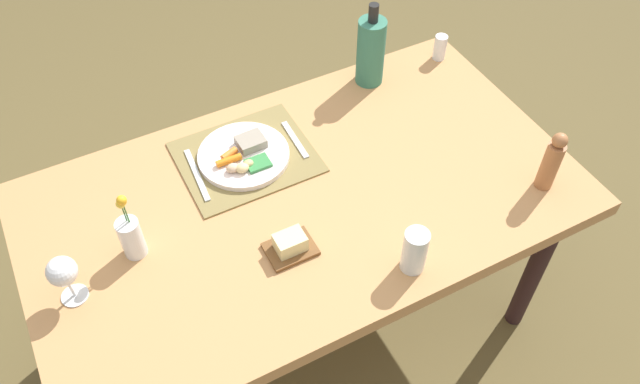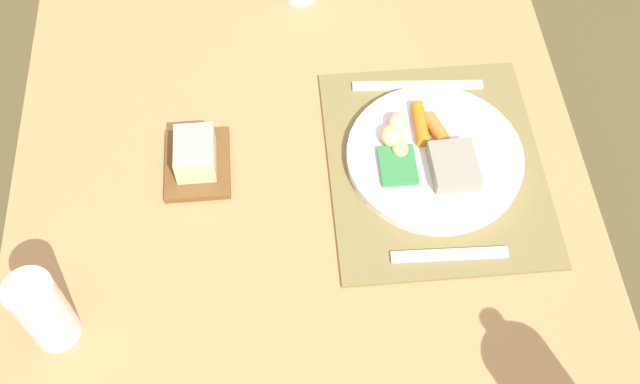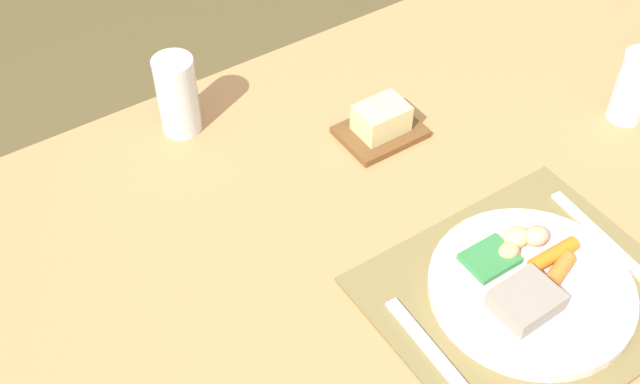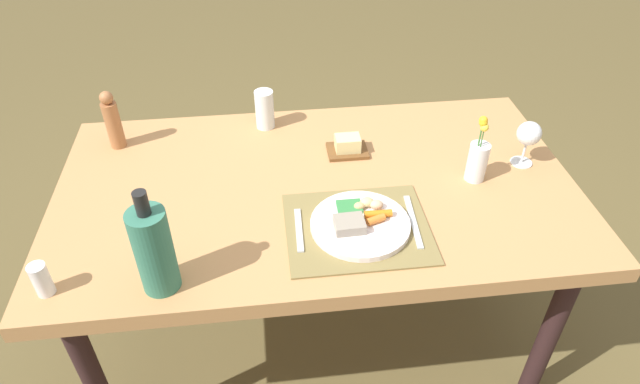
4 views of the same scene
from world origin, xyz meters
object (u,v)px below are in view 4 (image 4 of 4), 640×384
(water_tumbler, at_px, (265,112))
(salt_shaker, at_px, (41,279))
(dining_table, at_px, (317,202))
(flower_vase, at_px, (478,159))
(fork, at_px, (299,230))
(butter_dish, at_px, (347,146))
(dinner_plate, at_px, (360,223))
(wine_glass, at_px, (529,135))
(knife, at_px, (413,221))
(pepper_mill, at_px, (113,121))
(cooler_bottle, at_px, (154,250))

(water_tumbler, xyz_separation_m, salt_shaker, (-0.56, -0.70, -0.01))
(dining_table, distance_m, flower_vase, 0.51)
(dining_table, relative_size, fork, 9.21)
(butter_dish, bearing_deg, fork, -117.88)
(dinner_plate, relative_size, fork, 1.61)
(wine_glass, bearing_deg, butter_dish, 166.99)
(fork, relative_size, knife, 0.78)
(salt_shaker, xyz_separation_m, wine_glass, (1.36, 0.38, 0.06))
(fork, xyz_separation_m, salt_shaker, (-0.63, -0.14, 0.04))
(fork, height_order, wine_glass, wine_glass)
(water_tumbler, xyz_separation_m, butter_dish, (0.26, -0.19, -0.04))
(dinner_plate, height_order, fork, dinner_plate)
(flower_vase, xyz_separation_m, salt_shaker, (-1.19, -0.32, -0.03))
(dining_table, distance_m, pepper_mill, 0.71)
(dining_table, relative_size, wine_glass, 10.54)
(flower_vase, bearing_deg, fork, -162.35)
(fork, relative_size, pepper_mill, 0.85)
(dining_table, relative_size, dinner_plate, 5.72)
(dinner_plate, relative_size, flower_vase, 1.24)
(salt_shaker, bearing_deg, dinner_plate, 9.75)
(dinner_plate, height_order, water_tumbler, water_tumbler)
(water_tumbler, xyz_separation_m, cooler_bottle, (-0.28, -0.70, 0.06))
(fork, xyz_separation_m, water_tumbler, (-0.07, 0.56, 0.05))
(knife, distance_m, water_tumbler, 0.68)
(dinner_plate, distance_m, pepper_mill, 0.88)
(pepper_mill, height_order, salt_shaker, pepper_mill)
(knife, xyz_separation_m, salt_shaker, (-0.95, -0.14, 0.04))
(pepper_mill, bearing_deg, knife, -29.49)
(water_tumbler, relative_size, wine_glass, 0.91)
(dining_table, xyz_separation_m, pepper_mill, (-0.63, 0.29, 0.17))
(flower_vase, bearing_deg, cooler_bottle, -160.24)
(wine_glass, bearing_deg, fork, -162.07)
(knife, distance_m, flower_vase, 0.31)
(fork, bearing_deg, knife, 1.42)
(dinner_plate, xyz_separation_m, pepper_mill, (-0.73, 0.50, 0.08))
(knife, relative_size, butter_dish, 1.68)
(fork, height_order, water_tumbler, water_tumbler)
(knife, xyz_separation_m, water_tumbler, (-0.39, 0.56, 0.05))
(water_tumbler, distance_m, wine_glass, 0.86)
(wine_glass, bearing_deg, cooler_bottle, -160.39)
(knife, bearing_deg, flower_vase, 40.95)
(fork, xyz_separation_m, knife, (0.32, -0.00, 0.00))
(dining_table, xyz_separation_m, water_tumbler, (-0.14, 0.35, 0.13))
(flower_vase, relative_size, salt_shaker, 2.44)
(dinner_plate, height_order, cooler_bottle, cooler_bottle)
(butter_dish, xyz_separation_m, flower_vase, (0.36, -0.19, 0.05))
(fork, xyz_separation_m, butter_dish, (0.19, 0.36, 0.02))
(cooler_bottle, bearing_deg, fork, 22.99)
(butter_dish, relative_size, wine_glass, 0.87)
(cooler_bottle, bearing_deg, pepper_mill, 107.86)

